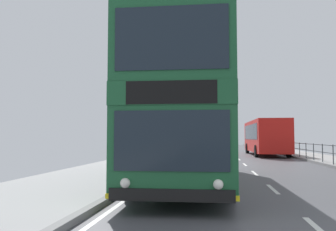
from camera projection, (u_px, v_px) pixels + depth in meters
name	position (u px, v px, depth m)	size (l,w,h in m)	color
double_decker_bus_main	(188.00, 116.00, 12.49)	(2.90, 11.55, 4.45)	#19512D
background_bus_far_lane	(265.00, 136.00, 30.94)	(2.78, 10.76, 2.99)	red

